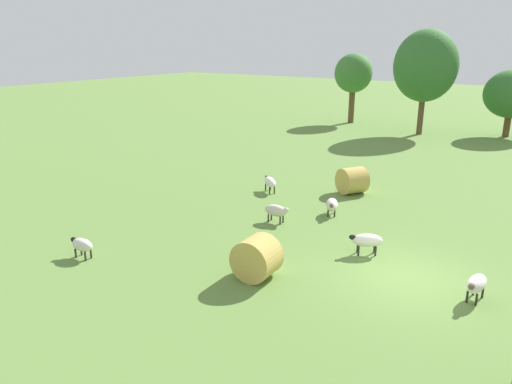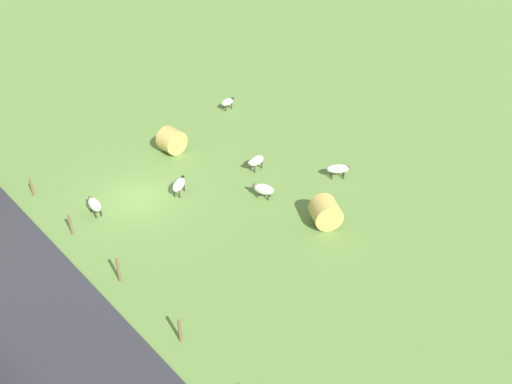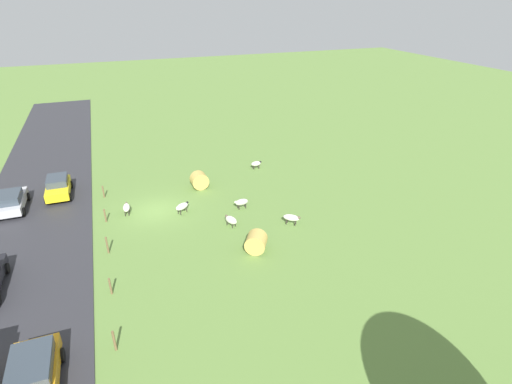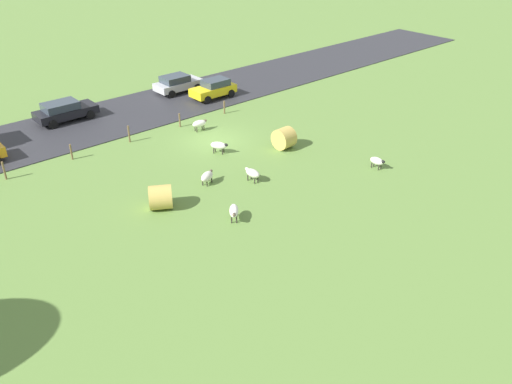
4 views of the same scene
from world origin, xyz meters
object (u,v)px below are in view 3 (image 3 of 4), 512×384
object	(u,v)px
car_4	(10,201)
sheep_5	(241,202)
sheep_3	(231,220)
car_2	(32,378)
sheep_4	(182,206)
car_1	(58,186)
sheep_2	(256,164)
hay_bale_0	(256,242)
hay_bale_1	(199,180)
sheep_1	(292,218)
sheep_0	(126,208)

from	to	relation	value
car_4	sheep_5	bearing A→B (deg)	160.72
sheep_3	car_2	distance (m)	15.49
sheep_3	car_4	world-z (taller)	car_4
sheep_4	car_1	size ratio (longest dim) A/B	0.32
sheep_2	sheep_4	bearing A→B (deg)	36.08
car_2	hay_bale_0	bearing A→B (deg)	-152.47
sheep_3	sheep_5	xyz separation A→B (m)	(-1.56, -2.23, 0.06)
hay_bale_1	car_2	size ratio (longest dim) A/B	0.32
sheep_2	sheep_5	world-z (taller)	sheep_5
sheep_1	sheep_3	distance (m)	4.40
sheep_2	car_1	xyz separation A→B (m)	(17.38, -0.36, 0.36)
sheep_0	sheep_2	size ratio (longest dim) A/B	1.14
hay_bale_1	hay_bale_0	bearing A→B (deg)	96.81
sheep_4	sheep_1	bearing A→B (deg)	147.68
hay_bale_1	car_2	bearing A→B (deg)	56.83
car_4	hay_bale_0	bearing A→B (deg)	143.57
sheep_3	sheep_5	distance (m)	2.72
sheep_5	hay_bale_0	world-z (taller)	hay_bale_0
sheep_2	sheep_4	size ratio (longest dim) A/B	0.87
car_4	sheep_2	bearing A→B (deg)	-176.88
hay_bale_1	sheep_5	bearing A→B (deg)	115.08
sheep_1	sheep_0	bearing A→B (deg)	-27.58
car_1	hay_bale_1	bearing A→B (deg)	166.94
sheep_2	car_2	size ratio (longest dim) A/B	0.24
sheep_0	sheep_1	world-z (taller)	sheep_0
hay_bale_1	sheep_2	bearing A→B (deg)	-159.66
sheep_1	sheep_3	world-z (taller)	sheep_1
hay_bale_1	car_4	distance (m)	14.62
sheep_2	sheep_1	bearing A→B (deg)	83.35
sheep_4	sheep_5	world-z (taller)	sheep_4
sheep_0	hay_bale_0	world-z (taller)	hay_bale_0
car_1	car_4	world-z (taller)	car_1
hay_bale_1	car_1	world-z (taller)	car_1
car_1	car_4	bearing A→B (deg)	24.37
car_4	car_1	bearing A→B (deg)	-155.63
sheep_2	hay_bale_1	size ratio (longest dim) A/B	0.74
sheep_2	car_1	distance (m)	17.39
sheep_2	sheep_4	xyz separation A→B (m)	(8.35, 6.09, 0.05)
sheep_5	hay_bale_1	distance (m)	5.24
car_4	car_2	bearing A→B (deg)	100.78
sheep_3	sheep_0	bearing A→B (deg)	-32.72
sheep_0	car_1	world-z (taller)	car_1
hay_bale_0	car_2	world-z (taller)	car_2
sheep_0	sheep_2	world-z (taller)	sheep_0
car_1	sheep_5	bearing A→B (deg)	151.40
sheep_0	sheep_4	bearing A→B (deg)	161.90
sheep_5	sheep_4	bearing A→B (deg)	-11.56
sheep_1	car_4	world-z (taller)	car_4
sheep_0	sheep_5	bearing A→B (deg)	165.30
sheep_0	sheep_4	xyz separation A→B (m)	(-4.02, 1.31, -0.00)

